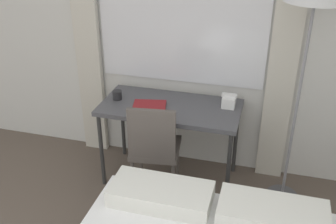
{
  "coord_description": "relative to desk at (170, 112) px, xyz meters",
  "views": [
    {
      "loc": [
        0.71,
        -0.22,
        2.29
      ],
      "look_at": [
        0.01,
        2.31,
        0.91
      ],
      "focal_mm": 42.0,
      "sensor_mm": 36.0,
      "label": 1
    }
  ],
  "objects": [
    {
      "name": "desk",
      "position": [
        0.0,
        0.0,
        0.0
      ],
      "size": [
        1.21,
        0.6,
        0.76
      ],
      "color": "#4C4C51",
      "rests_on": "ground_plane"
    },
    {
      "name": "wall_back_with_window",
      "position": [
        0.07,
        0.38,
        0.65
      ],
      "size": [
        5.2,
        0.13,
        2.7
      ],
      "color": "silver",
      "rests_on": "ground_plane"
    },
    {
      "name": "telephone",
      "position": [
        0.49,
        0.12,
        0.12
      ],
      "size": [
        0.13,
        0.14,
        0.12
      ],
      "color": "white",
      "rests_on": "desk"
    },
    {
      "name": "desk_chair",
      "position": [
        -0.05,
        -0.32,
        -0.16
      ],
      "size": [
        0.45,
        0.45,
        0.93
      ],
      "rotation": [
        0.0,
        0.0,
        0.13
      ],
      "color": "#59514C",
      "rests_on": "ground_plane"
    },
    {
      "name": "book",
      "position": [
        -0.16,
        -0.08,
        0.08
      ],
      "size": [
        0.31,
        0.26,
        0.02
      ],
      "rotation": [
        0.0,
        0.0,
        0.21
      ],
      "color": "maroon",
      "rests_on": "desk"
    },
    {
      "name": "standing_lamp",
      "position": [
        1.03,
        -0.02,
        1.02
      ],
      "size": [
        0.43,
        0.43,
        1.94
      ],
      "color": "#4C4C51",
      "rests_on": "ground_plane"
    },
    {
      "name": "mug",
      "position": [
        -0.49,
        -0.0,
        0.1
      ],
      "size": [
        0.08,
        0.08,
        0.08
      ],
      "color": "#262628",
      "rests_on": "desk"
    }
  ]
}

